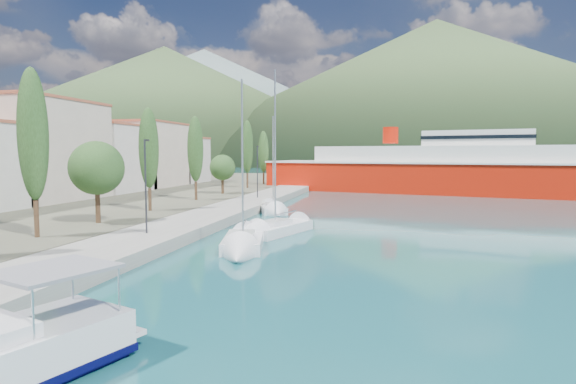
# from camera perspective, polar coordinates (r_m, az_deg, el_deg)

# --- Properties ---
(ground) EXTENTS (1400.00, 1400.00, 0.00)m
(ground) POSITION_cam_1_polar(r_m,az_deg,el_deg) (136.08, 9.51, 1.99)
(ground) COLOR #18555B
(quay) EXTENTS (5.00, 88.00, 0.80)m
(quay) POSITION_cam_1_polar(r_m,az_deg,el_deg) (44.91, -8.01, -2.57)
(quay) COLOR gray
(quay) RESTS_ON ground
(hills_far) EXTENTS (1480.00, 900.00, 180.00)m
(hills_far) POSITION_cam_1_polar(r_m,az_deg,el_deg) (652.07, 24.27, 10.44)
(hills_far) COLOR slate
(hills_far) RESTS_ON ground
(hills_near) EXTENTS (1010.00, 520.00, 115.00)m
(hills_near) POSITION_cam_1_polar(r_m,az_deg,el_deg) (401.29, 25.79, 10.28)
(hills_near) COLOR #3C542E
(hills_near) RESTS_ON ground
(town_buildings) EXTENTS (9.20, 69.20, 11.30)m
(town_buildings) POSITION_cam_1_polar(r_m,az_deg,el_deg) (65.25, -23.94, 3.84)
(town_buildings) COLOR beige
(town_buildings) RESTS_ON land_strip
(tree_row) EXTENTS (4.06, 63.13, 10.55)m
(tree_row) POSITION_cam_1_polar(r_m,az_deg,el_deg) (50.27, -13.45, 4.28)
(tree_row) COLOR #47301E
(tree_row) RESTS_ON land_strip
(lamp_posts) EXTENTS (0.15, 48.19, 6.06)m
(lamp_posts) POSITION_cam_1_polar(r_m,az_deg,el_deg) (33.57, -15.21, 1.24)
(lamp_posts) COLOR #2D2D33
(lamp_posts) RESTS_ON quay
(sailboat_near) EXTENTS (4.10, 8.26, 11.39)m
(sailboat_near) POSITION_cam_1_polar(r_m,az_deg,el_deg) (28.81, -5.60, -6.72)
(sailboat_near) COLOR silver
(sailboat_near) RESTS_ON ground
(sailboat_mid) EXTENTS (5.18, 9.25, 12.91)m
(sailboat_mid) POSITION_cam_1_polar(r_m,az_deg,el_deg) (34.18, -3.13, -4.91)
(sailboat_mid) COLOR silver
(sailboat_mid) RESTS_ON ground
(sailboat_far) EXTENTS (4.76, 7.51, 10.55)m
(sailboat_far) POSITION_cam_1_polar(r_m,az_deg,el_deg) (46.80, -1.54, -2.36)
(sailboat_far) COLOR silver
(sailboat_far) RESTS_ON ground
(ferry) EXTENTS (54.93, 23.68, 10.68)m
(ferry) POSITION_cam_1_polar(r_m,az_deg,el_deg) (76.65, 17.53, 2.33)
(ferry) COLOR red
(ferry) RESTS_ON ground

